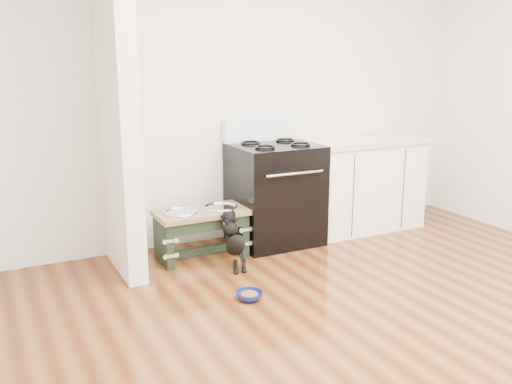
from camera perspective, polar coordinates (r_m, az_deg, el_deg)
name	(u,v)px	position (r m, az deg, el deg)	size (l,w,h in m)	color
ground	(411,352)	(3.64, 15.26, -15.20)	(5.00, 5.00, 0.00)	#4A210D
room_shell	(431,74)	(3.20, 17.12, 11.17)	(5.00, 5.00, 5.00)	silver
partition_wall	(117,104)	(4.55, -13.77, 8.58)	(0.15, 0.80, 2.70)	silver
oven_range	(275,192)	(5.26, 1.90, -0.02)	(0.76, 0.69, 1.14)	black
cabinet_run	(360,184)	(5.80, 10.35, 0.83)	(1.24, 0.64, 0.91)	white
dog_feeder	(201,224)	(4.91, -5.48, -3.21)	(0.77, 0.41, 0.44)	black
puppy	(233,238)	(4.66, -2.28, -4.66)	(0.14, 0.40, 0.47)	black
floor_bowl	(249,296)	(4.16, -0.67, -10.33)	(0.24, 0.24, 0.06)	navy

